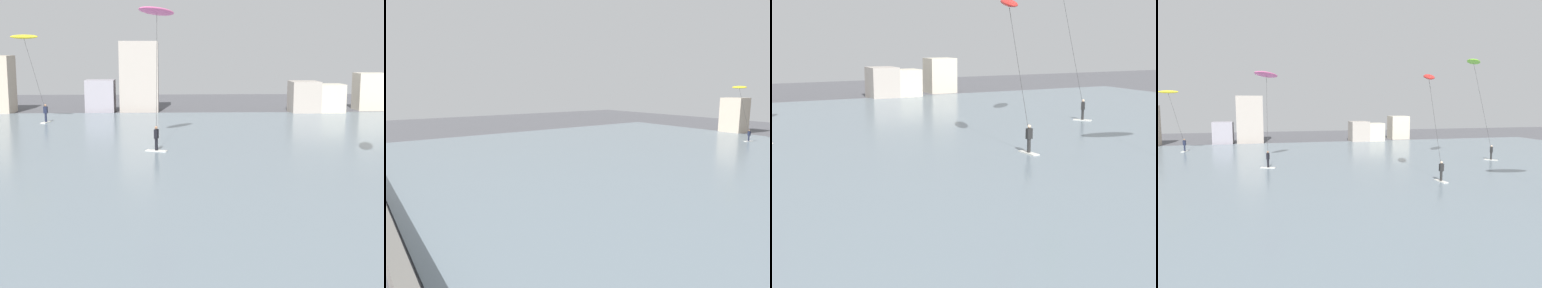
# 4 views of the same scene
# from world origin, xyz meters

# --- Properties ---
(kitesurfer_yellow) EXTENTS (3.15, 2.94, 7.81)m
(kitesurfer_yellow) POSITION_xyz_m (-14.59, 47.55, 6.86)
(kitesurfer_yellow) COLOR silver
(kitesurfer_yellow) RESTS_ON water_bay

